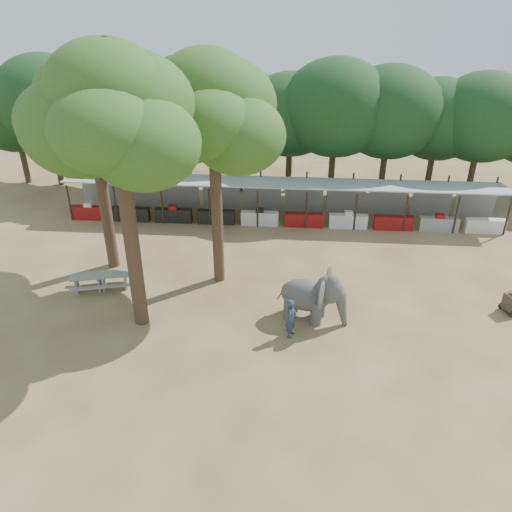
# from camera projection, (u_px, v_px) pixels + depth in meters

# --- Properties ---
(ground) EXTENTS (100.00, 100.00, 0.00)m
(ground) POSITION_uv_depth(u_px,v_px,m) (270.00, 356.00, 20.68)
(ground) COLOR brown
(ground) RESTS_ON ground
(vendor_stalls) EXTENTS (28.00, 2.99, 2.80)m
(vendor_stalls) POSITION_uv_depth(u_px,v_px,m) (282.00, 203.00, 32.24)
(vendor_stalls) COLOR #96999D
(vendor_stalls) RESTS_ON ground
(yard_tree_left) EXTENTS (7.10, 6.90, 11.02)m
(yard_tree_left) POSITION_uv_depth(u_px,v_px,m) (89.00, 113.00, 23.71)
(yard_tree_left) COLOR #332316
(yard_tree_left) RESTS_ON ground
(yard_tree_center) EXTENTS (7.10, 6.90, 12.04)m
(yard_tree_center) POSITION_uv_depth(u_px,v_px,m) (113.00, 117.00, 18.64)
(yard_tree_center) COLOR #332316
(yard_tree_center) RESTS_ON ground
(yard_tree_back) EXTENTS (7.10, 6.90, 11.36)m
(yard_tree_back) POSITION_uv_depth(u_px,v_px,m) (211.00, 113.00, 22.25)
(yard_tree_back) COLOR #332316
(yard_tree_back) RESTS_ON ground
(backdrop_trees) EXTENTS (46.46, 5.95, 8.33)m
(backdrop_trees) POSITION_uv_depth(u_px,v_px,m) (287.00, 117.00, 34.69)
(backdrop_trees) COLOR #332316
(backdrop_trees) RESTS_ON ground
(elephant) EXTENTS (3.33, 2.43, 2.47)m
(elephant) POSITION_uv_depth(u_px,v_px,m) (313.00, 296.00, 22.47)
(elephant) COLOR #403E3D
(elephant) RESTS_ON ground
(handler) EXTENTS (0.60, 0.76, 1.85)m
(handler) POSITION_uv_depth(u_px,v_px,m) (291.00, 318.00, 21.48)
(handler) COLOR #26384C
(handler) RESTS_ON ground
(picnic_table_near) EXTENTS (1.97, 1.85, 0.83)m
(picnic_table_near) POSITION_uv_depth(u_px,v_px,m) (88.00, 281.00, 24.95)
(picnic_table_near) COLOR gray
(picnic_table_near) RESTS_ON ground
(picnic_table_far) EXTENTS (1.96, 1.83, 0.84)m
(picnic_table_far) POSITION_uv_depth(u_px,v_px,m) (115.00, 278.00, 25.15)
(picnic_table_far) COLOR gray
(picnic_table_far) RESTS_ON ground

